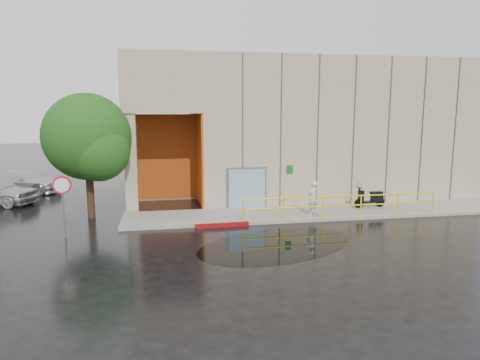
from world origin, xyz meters
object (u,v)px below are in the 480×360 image
Objects in this scene: car_c at (19,182)px; tree_near at (90,140)px; red_curb at (222,225)px; stop_sign at (62,193)px; scooter at (370,193)px; person at (313,198)px.

car_c is 0.86× the size of tree_near.
red_curb is at bearing -24.54° from tree_near.
stop_sign is at bearing -101.93° from tree_near.
stop_sign reaches higher than scooter.
scooter is at bearing -102.88° from car_c.
person is 18.53m from car_c.
scooter is 0.68× the size of stop_sign.
stop_sign is at bearing -175.85° from red_curb.
car_c is at bearing -63.61° from person.
stop_sign reaches higher than person.
stop_sign is at bearing -144.95° from car_c.
car_c is (-4.95, 10.75, -1.13)m from stop_sign.
car_c is (-19.50, 8.35, -0.17)m from scooter.
car_c is (-11.47, 10.28, 0.65)m from red_curb.
red_curb is (-4.52, -0.92, -0.89)m from person.
stop_sign is 0.43× the size of tree_near.
scooter is 14.77m from stop_sign.
car_c is (-16.00, 9.36, -0.24)m from person.
person reaches higher than car_c.
red_curb is (-8.03, -1.92, -0.82)m from scooter.
tree_near is at bearing 155.46° from red_curb.
red_curb is 7.41m from tree_near.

